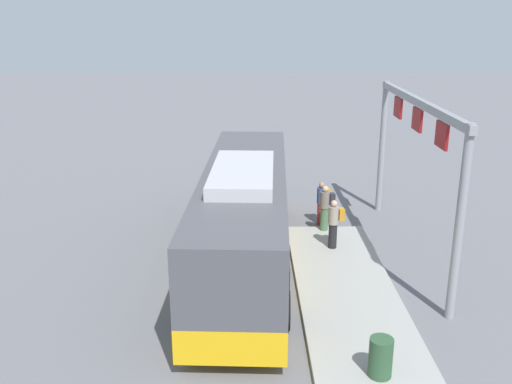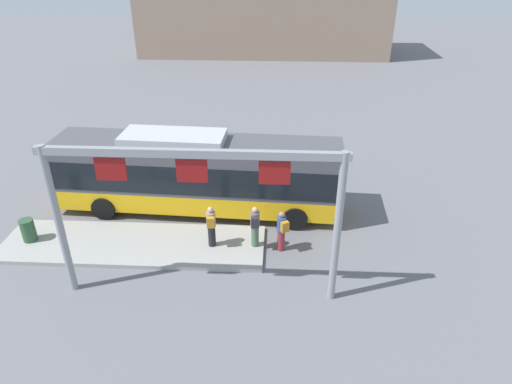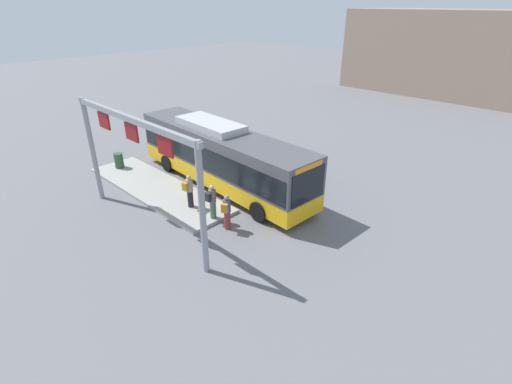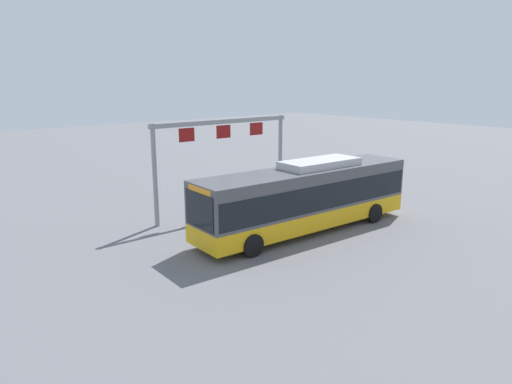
{
  "view_description": "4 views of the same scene",
  "coord_description": "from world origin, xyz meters",
  "px_view_note": "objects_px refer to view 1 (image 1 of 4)",
  "views": [
    {
      "loc": [
        -16.6,
        -0.11,
        7.71
      ],
      "look_at": [
        1.98,
        -0.38,
        1.81
      ],
      "focal_mm": 39.83,
      "sensor_mm": 36.0,
      "label": 1
    },
    {
      "loc": [
        3.35,
        -16.96,
        10.21
      ],
      "look_at": [
        2.52,
        -0.97,
        1.42
      ],
      "focal_mm": 31.92,
      "sensor_mm": 36.0,
      "label": 2
    },
    {
      "loc": [
        14.58,
        -12.36,
        9.15
      ],
      "look_at": [
        3.59,
        -1.05,
        1.19
      ],
      "focal_mm": 26.55,
      "sensor_mm": 36.0,
      "label": 3
    },
    {
      "loc": [
        16.1,
        15.15,
        7.28
      ],
      "look_at": [
        1.51,
        -1.98,
        1.83
      ],
      "focal_mm": 32.69,
      "sensor_mm": 36.0,
      "label": 4
    }
  ],
  "objects_px": {
    "person_waiting_near": "(322,202)",
    "person_waiting_mid": "(334,223)",
    "person_boarding": "(326,207)",
    "trash_bin": "(381,357)",
    "bus_main": "(245,211)"
  },
  "relations": [
    {
      "from": "person_waiting_near",
      "to": "trash_bin",
      "type": "height_order",
      "value": "person_waiting_near"
    },
    {
      "from": "person_waiting_mid",
      "to": "person_boarding",
      "type": "bearing_deg",
      "value": -93.9
    },
    {
      "from": "person_waiting_near",
      "to": "person_boarding",
      "type": "bearing_deg",
      "value": 62.66
    },
    {
      "from": "trash_bin",
      "to": "person_waiting_near",
      "type": "bearing_deg",
      "value": 0.4
    },
    {
      "from": "bus_main",
      "to": "person_waiting_mid",
      "type": "bearing_deg",
      "value": -68.94
    },
    {
      "from": "person_waiting_mid",
      "to": "trash_bin",
      "type": "distance_m",
      "value": 7.05
    },
    {
      "from": "bus_main",
      "to": "person_boarding",
      "type": "bearing_deg",
      "value": -45.28
    },
    {
      "from": "bus_main",
      "to": "person_waiting_mid",
      "type": "xyz_separation_m",
      "value": [
        0.97,
        -2.96,
        -0.76
      ]
    },
    {
      "from": "bus_main",
      "to": "trash_bin",
      "type": "distance_m",
      "value": 6.85
    },
    {
      "from": "bus_main",
      "to": "person_boarding",
      "type": "height_order",
      "value": "bus_main"
    },
    {
      "from": "person_waiting_near",
      "to": "person_waiting_mid",
      "type": "distance_m",
      "value": 2.61
    },
    {
      "from": "bus_main",
      "to": "person_waiting_mid",
      "type": "distance_m",
      "value": 3.21
    },
    {
      "from": "person_boarding",
      "to": "person_waiting_near",
      "type": "height_order",
      "value": "person_boarding"
    },
    {
      "from": "person_boarding",
      "to": "person_waiting_mid",
      "type": "xyz_separation_m",
      "value": [
        -1.61,
        -0.07,
        0.0
      ]
    },
    {
      "from": "person_boarding",
      "to": "trash_bin",
      "type": "bearing_deg",
      "value": 87.54
    }
  ]
}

